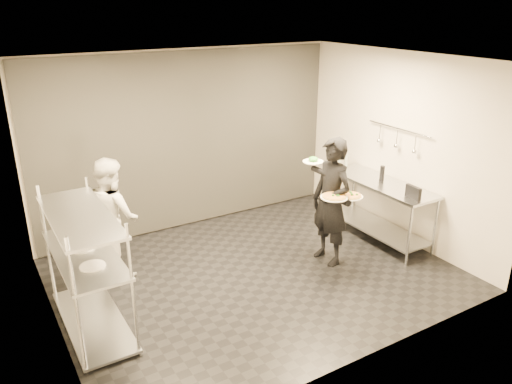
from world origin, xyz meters
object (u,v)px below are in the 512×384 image
pos_monitor (413,193)px  prep_counter (379,200)px  bottle_green (340,161)px  bottle_dark (382,174)px  chef (112,216)px  pizza_plate_far (350,196)px  waiter (331,202)px  pass_rack (86,265)px  bottle_clear (346,162)px  pizza_plate_near (334,197)px  salad_plate (313,160)px

pos_monitor → prep_counter: bearing=83.9°
bottle_green → bottle_dark: (0.17, -0.77, -0.01)m
prep_counter → bottle_green: bottle_green is taller
chef → pizza_plate_far: bearing=-130.4°
waiter → pos_monitor: size_ratio=7.01×
pos_monitor → bottle_green: (-0.02, 1.52, 0.04)m
pass_rack → pizza_plate_far: size_ratio=4.85×
bottle_green → bottle_clear: (0.14, 0.00, -0.03)m
pizza_plate_near → pizza_plate_far: size_ratio=1.08×
chef → bottle_dark: 3.92m
prep_counter → pizza_plate_far: 1.13m
pizza_plate_far → bottle_green: 1.47m
pass_rack → bottle_green: pass_rack is taller
chef → pizza_plate_far: chef is taller
pizza_plate_near → salad_plate: 0.65m
bottle_dark → chef: bearing=164.1°
pizza_plate_far → prep_counter: bearing=23.1°
pizza_plate_near → bottle_dark: bearing=18.5°
prep_counter → pizza_plate_near: (-1.23, -0.40, 0.44)m
prep_counter → bottle_dark: size_ratio=7.61×
bottle_green → pizza_plate_far: bearing=-124.3°
prep_counter → bottle_clear: bottle_clear is taller
waiter → bottle_clear: (1.09, 0.98, 0.13)m
bottle_dark → pass_rack: bearing=-179.6°
chef → salad_plate: size_ratio=5.52×
chef → bottle_green: bearing=-106.5°
pizza_plate_near → salad_plate: (0.07, 0.56, 0.33)m
pass_rack → pizza_plate_near: bearing=-7.3°
pizza_plate_near → bottle_clear: (1.24, 1.20, -0.05)m
chef → pos_monitor: chef is taller
bottle_clear → waiter: bearing=-138.2°
pizza_plate_far → bottle_dark: bottle_dark is taller
pos_monitor → bottle_dark: (0.15, 0.75, 0.03)m
chef → salad_plate: chef is taller
chef → pizza_plate_near: 2.92m
chef → pizza_plate_near: bearing=-132.7°
prep_counter → bottle_clear: bearing=90.0°
waiter → bottle_green: waiter is taller
pos_monitor → bottle_clear: 1.52m
salad_plate → prep_counter: bearing=-8.0°
pass_rack → bottle_dark: pass_rack is taller
bottle_green → bottle_clear: size_ratio=1.30×
prep_counter → bottle_clear: 0.89m
pizza_plate_near → prep_counter: bearing=17.8°
chef → bottle_green: 3.61m
pizza_plate_far → pos_monitor: size_ratio=1.30×
pizza_plate_far → salad_plate: (-0.20, 0.58, 0.37)m
bottle_green → bottle_dark: size_ratio=1.12×
bottle_clear → salad_plate: bearing=-151.3°
pass_rack → salad_plate: 3.23m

